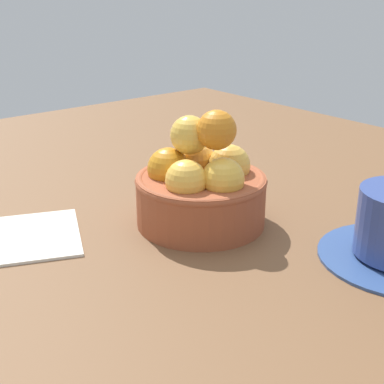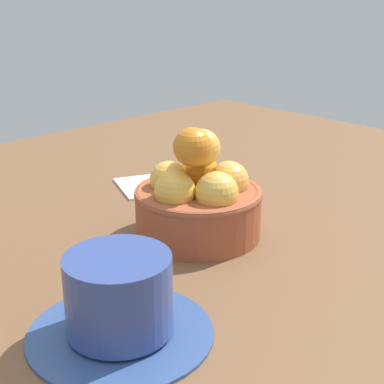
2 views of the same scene
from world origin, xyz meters
The scene contains 3 objects.
ground_plane centered at (0.00, 0.00, -1.96)cm, with size 123.71×105.79×3.93cm, color brown.
terracotta_bowl centered at (-0.01, 0.03, 4.44)cm, with size 14.38×14.38×13.00cm.
folded_napkin centered at (-8.22, -15.87, 0.30)cm, with size 11.57×9.01×0.60cm, color white.
Camera 1 is at (41.94, -35.23, 25.32)cm, focal length 50.37 mm.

